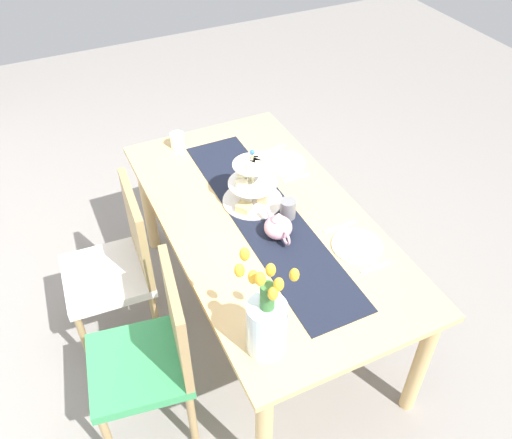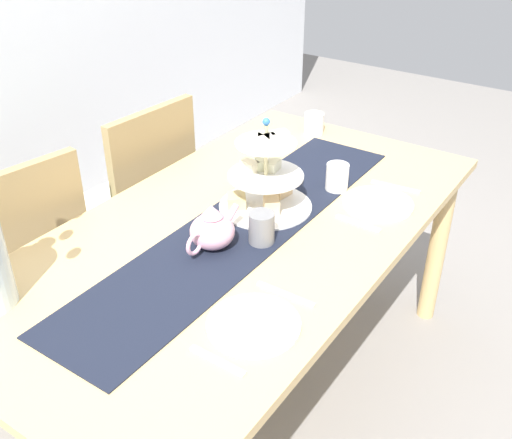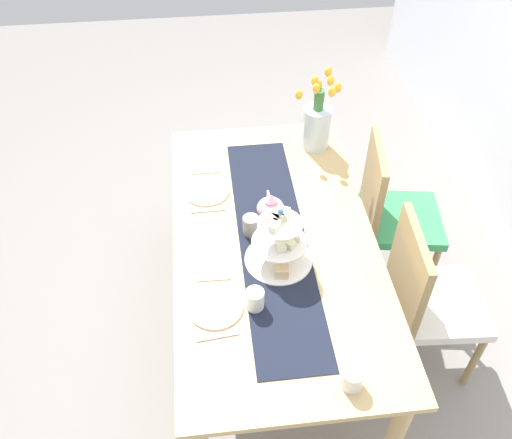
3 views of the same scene
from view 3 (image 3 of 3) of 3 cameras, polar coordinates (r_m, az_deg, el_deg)
ground_plane at (r=3.07m, az=1.60°, el=-11.33°), size 8.00×8.00×0.00m
dining_table at (r=2.57m, az=1.88°, el=-3.42°), size 1.76×0.92×0.73m
chair_left at (r=3.05m, az=13.84°, el=0.96°), size 0.48×0.48×0.91m
chair_right at (r=2.69m, az=17.32°, el=-7.57°), size 0.45×0.45×0.91m
table_runner at (r=2.50m, az=1.73°, el=-1.95°), size 1.42×0.31×0.00m
tiered_cake_stand at (r=2.34m, az=2.54°, el=-2.65°), size 0.30×0.30×0.30m
teapot at (r=2.56m, az=1.51°, el=1.27°), size 0.24×0.13×0.14m
tulip_vase at (r=2.95m, az=6.38°, el=10.00°), size 0.21×0.22×0.46m
cream_jug at (r=2.06m, az=10.02°, el=-16.04°), size 0.08×0.08×0.08m
dinner_plate_left at (r=2.74m, az=-5.17°, el=3.04°), size 0.23×0.23×0.01m
fork_left at (r=2.85m, az=-5.31°, el=4.93°), size 0.02×0.15×0.01m
knife_left at (r=2.64m, az=-5.01°, el=0.93°), size 0.02×0.17×0.01m
dinner_plate_right at (r=2.26m, az=-4.25°, el=-9.01°), size 0.23×0.23×0.01m
fork_right at (r=2.35m, az=-4.47°, el=-6.20°), size 0.02×0.15×0.01m
knife_right at (r=2.18m, az=-4.01°, el=-12.11°), size 0.03×0.17×0.01m
mug_grey at (r=2.49m, az=-0.54°, el=-0.62°), size 0.08×0.08×0.09m
mug_white_text at (r=2.22m, az=-0.12°, el=-8.34°), size 0.08×0.08×0.09m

